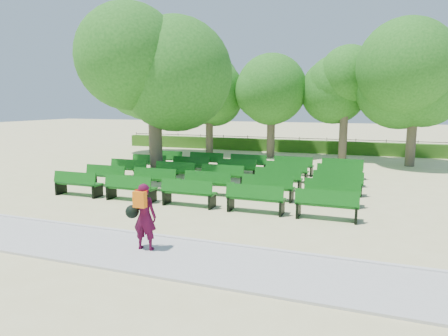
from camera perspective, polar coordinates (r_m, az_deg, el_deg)
name	(u,v)px	position (r m, az deg, el deg)	size (l,w,h in m)	color
ground	(217,189)	(16.77, -0.95, -3.07)	(120.00, 120.00, 0.00)	#D0C78A
paving	(111,248)	(10.46, -15.89, -10.96)	(30.00, 2.20, 0.06)	#B7B6B2
curb	(136,233)	(11.34, -12.46, -9.10)	(30.00, 0.12, 0.10)	silver
hedge	(285,146)	(30.04, 8.66, 3.18)	(26.00, 0.70, 0.90)	#2E5C17
fence	(286,151)	(30.48, 8.79, 2.41)	(26.00, 0.10, 1.02)	black
tree_line	(272,159)	(26.21, 6.90, 1.34)	(21.80, 6.80, 7.04)	#286F1E
bench_array	(225,184)	(17.44, 0.17, -2.25)	(1.95, 0.71, 1.21)	#0F5A12
tree_among	(154,74)	(19.06, -9.97, 13.11)	(5.27, 5.27, 7.31)	brown
person	(143,216)	(9.85, -11.44, -6.68)	(0.78, 0.48, 1.64)	#460A25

